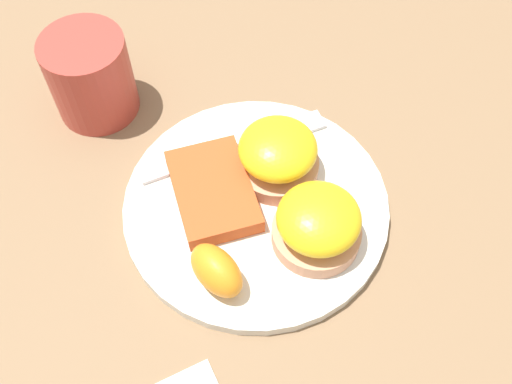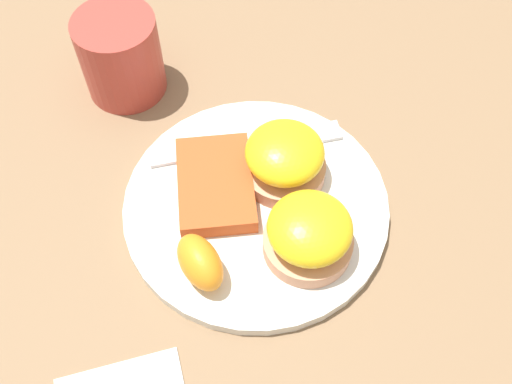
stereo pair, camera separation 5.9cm
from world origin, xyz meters
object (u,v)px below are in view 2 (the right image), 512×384
Objects in this scene: fork at (260,144)px; cup at (121,55)px; orange_wedge at (200,262)px; sandwich_benedict_right at (284,159)px; sandwich_benedict_left at (309,234)px; hashbrown_patty at (216,184)px.

cup reaches higher than fork.
cup is at bearing 6.14° from orange_wedge.
sandwich_benedict_right is at bearing -143.31° from cup.
cup is at bearing 26.17° from sandwich_benedict_left.
fork is at bearing -138.45° from cup.
sandwich_benedict_left is at bearing -91.24° from orange_wedge.
cup is (0.27, 0.03, 0.01)m from orange_wedge.
orange_wedge is (-0.09, 0.11, -0.01)m from sandwich_benedict_right.
hashbrown_patty is 0.90× the size of cup.
hashbrown_patty is 0.53× the size of fork.
sandwich_benedict_left is at bearing -142.34° from hashbrown_patty.
fork is (0.04, 0.01, -0.03)m from sandwich_benedict_right.
sandwich_benedict_right is at bearing -91.19° from hashbrown_patty.
cup reaches higher than sandwich_benedict_left.
cup reaches higher than orange_wedge.
cup is (0.18, 0.14, 0.01)m from sandwich_benedict_right.
sandwich_benedict_right is 0.79× the size of hashbrown_patty.
orange_wedge is at bearing 157.99° from hashbrown_patty.
orange_wedge is at bearing 88.76° from sandwich_benedict_left.
sandwich_benedict_right reaches higher than fork.
sandwich_benedict_right is at bearing -51.43° from orange_wedge.
fork is (0.13, -0.09, -0.02)m from orange_wedge.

